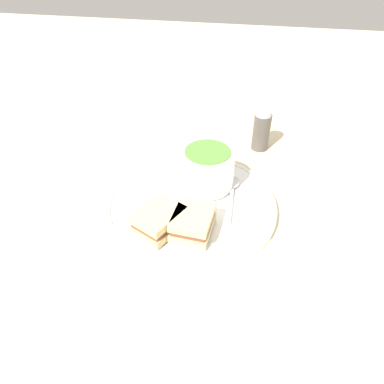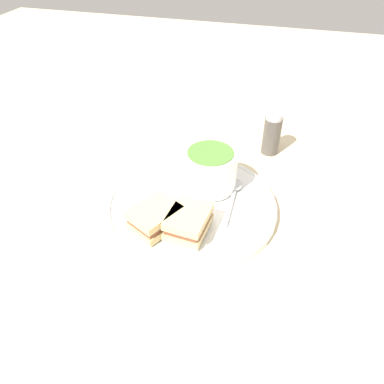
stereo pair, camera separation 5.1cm
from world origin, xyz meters
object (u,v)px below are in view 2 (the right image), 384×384
soup_bowl (210,169)px  salt_shaker (272,134)px  sandwich_half_far (188,222)px  spoon (235,188)px  sandwich_half_near (155,217)px

soup_bowl → salt_shaker: salt_shaker is taller
sandwich_half_far → salt_shaker: 0.32m
salt_shaker → spoon: bearing=165.4°
soup_bowl → salt_shaker: (0.17, -0.09, -0.01)m
salt_shaker → sandwich_half_far: bearing=161.4°
spoon → sandwich_half_far: sandwich_half_far is taller
spoon → sandwich_half_far: bearing=155.0°
spoon → sandwich_half_near: bearing=138.3°
soup_bowl → spoon: size_ratio=0.79×
soup_bowl → sandwich_half_near: soup_bowl is taller
spoon → sandwich_half_near: size_ratio=1.29×
soup_bowl → sandwich_half_near: size_ratio=1.03×
sandwich_half_far → salt_shaker: salt_shaker is taller
sandwich_half_near → soup_bowl: bearing=-25.1°
soup_bowl → sandwich_half_far: 0.13m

